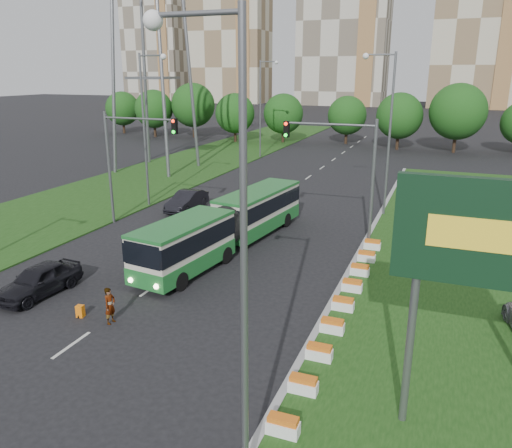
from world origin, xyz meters
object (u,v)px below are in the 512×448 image
at_px(pedestrian, 110,306).
at_px(shopping_trolley, 80,311).
at_px(traffic_mast_left, 127,151).
at_px(car_left_near, 39,280).
at_px(traffic_mast_median, 347,163).
at_px(car_left_far, 187,201).
at_px(articulated_bus, 227,224).
at_px(billboard, 509,248).

xyz_separation_m(pedestrian, shopping_trolley, (-1.64, -0.03, -0.56)).
height_order(traffic_mast_left, car_left_near, traffic_mast_left).
relative_size(traffic_mast_median, car_left_far, 1.71).
relative_size(articulated_bus, car_left_near, 3.50).
xyz_separation_m(articulated_bus, car_left_far, (-6.79, 7.15, -0.83)).
bearing_deg(billboard, pedestrian, 171.78).
distance_m(traffic_mast_median, articulated_bus, 8.23).
bearing_deg(pedestrian, traffic_mast_median, -26.51).
height_order(traffic_mast_median, traffic_mast_left, same).
height_order(articulated_bus, car_left_near, articulated_bus).
bearing_deg(car_left_near, traffic_mast_left, 107.14).
relative_size(car_left_near, pedestrian, 2.70).
distance_m(car_left_near, car_left_far, 16.68).
height_order(articulated_bus, shopping_trolley, articulated_bus).
xyz_separation_m(billboard, traffic_mast_left, (-22.63, 15.00, -0.81)).
xyz_separation_m(billboard, articulated_bus, (-14.07, 12.83, -4.57)).
distance_m(car_left_far, pedestrian, 18.80).
height_order(traffic_mast_left, pedestrian, traffic_mast_left).
height_order(car_left_far, pedestrian, pedestrian).
xyz_separation_m(car_left_near, pedestrian, (5.12, -1.17, 0.07)).
bearing_deg(traffic_mast_median, pedestrian, -118.18).
distance_m(traffic_mast_left, pedestrian, 15.66).
bearing_deg(traffic_mast_median, car_left_far, 163.48).
bearing_deg(car_left_near, billboard, -4.91).
bearing_deg(car_left_far, pedestrian, -71.53).
height_order(car_left_near, pedestrian, pedestrian).
bearing_deg(pedestrian, traffic_mast_left, 32.71).
relative_size(traffic_mast_median, shopping_trolley, 14.34).
xyz_separation_m(car_left_far, pedestrian, (5.97, -17.82, 0.07)).
height_order(billboard, car_left_near, billboard).
bearing_deg(car_left_near, shopping_trolley, -14.62).
relative_size(billboard, pedestrian, 4.77).
xyz_separation_m(billboard, traffic_mast_median, (-7.47, 16.00, -0.81)).
height_order(billboard, car_left_far, billboard).
bearing_deg(car_left_near, traffic_mast_median, 49.84).
xyz_separation_m(traffic_mast_median, pedestrian, (-7.42, -13.85, -4.51)).
bearing_deg(traffic_mast_left, car_left_near, -77.37).
relative_size(car_left_near, car_left_far, 0.97).
height_order(billboard, traffic_mast_left, same).
distance_m(traffic_mast_left, shopping_trolley, 15.13).
xyz_separation_m(car_left_near, shopping_trolley, (3.47, -1.21, -0.49)).
distance_m(car_left_far, shopping_trolley, 18.38).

